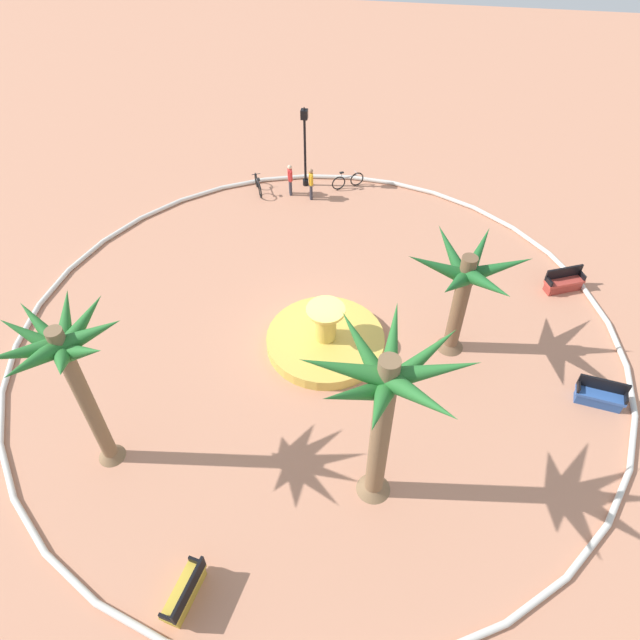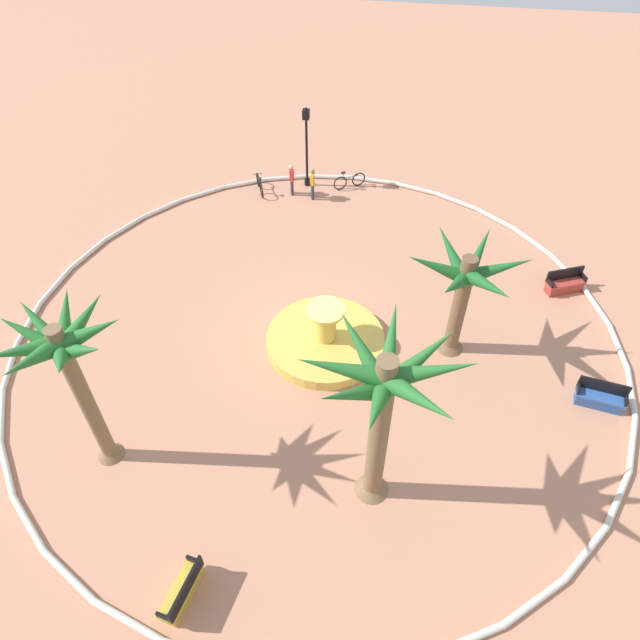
{
  "view_description": "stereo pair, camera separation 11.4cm",
  "coord_description": "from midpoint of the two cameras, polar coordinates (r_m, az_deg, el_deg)",
  "views": [
    {
      "loc": [
        -2.23,
        14.76,
        15.93
      ],
      "look_at": [
        -0.1,
        0.12,
        1.0
      ],
      "focal_mm": 32.37,
      "sensor_mm": 36.0,
      "label": 1
    },
    {
      "loc": [
        -2.34,
        14.74,
        15.93
      ],
      "look_at": [
        -0.1,
        0.12,
        1.0
      ],
      "focal_mm": 32.37,
      "sensor_mm": 36.0,
      "label": 2
    }
  ],
  "objects": [
    {
      "name": "fountain",
      "position": [
        21.31,
        0.38,
        -1.95
      ],
      "size": [
        4.36,
        4.36,
        1.87
      ],
      "color": "gold",
      "rests_on": "ground"
    },
    {
      "name": "ground_plane",
      "position": [
        21.83,
        -0.37,
        -1.6
      ],
      "size": [
        80.0,
        80.0,
        0.0
      ],
      "primitive_type": "plane",
      "color": "tan"
    },
    {
      "name": "lamppost",
      "position": [
        28.83,
        -1.63,
        17.27
      ],
      "size": [
        0.32,
        0.32,
        4.11
      ],
      "color": "black",
      "rests_on": "ground"
    },
    {
      "name": "bicycle_by_lamppost",
      "position": [
        29.45,
        -6.24,
        13.12
      ],
      "size": [
        0.75,
        1.6,
        0.94
      ],
      "color": "black",
      "rests_on": "ground"
    },
    {
      "name": "person_cyclist_photo",
      "position": [
        28.87,
        -3.09,
        13.82
      ],
      "size": [
        0.29,
        0.51,
        1.6
      ],
      "color": "#33333D",
      "rests_on": "ground"
    },
    {
      "name": "palm_tree_near_fountain",
      "position": [
        19.82,
        13.92,
        3.54
      ],
      "size": [
        4.24,
        3.98,
        4.51
      ],
      "color": "brown",
      "rests_on": "ground"
    },
    {
      "name": "person_cyclist_helmet",
      "position": [
        28.51,
        -1.02,
        13.46
      ],
      "size": [
        0.27,
        0.52,
        1.62
      ],
      "color": "#33333D",
      "rests_on": "ground"
    },
    {
      "name": "bench_west",
      "position": [
        16.89,
        -13.4,
        -24.77
      ],
      "size": [
        0.82,
        1.67,
        1.0
      ],
      "color": "gold",
      "rests_on": "ground"
    },
    {
      "name": "bench_north",
      "position": [
        25.47,
        22.8,
        3.41
      ],
      "size": [
        1.67,
        1.08,
        1.0
      ],
      "color": "#B73D33",
      "rests_on": "ground"
    },
    {
      "name": "bicycle_red_frame",
      "position": [
        29.65,
        2.64,
        13.6
      ],
      "size": [
        1.52,
        0.91,
        0.94
      ],
      "color": "black",
      "rests_on": "ground"
    },
    {
      "name": "bench_east",
      "position": [
        21.68,
        25.77,
        -6.8
      ],
      "size": [
        1.66,
        0.77,
        1.0
      ],
      "color": "#335BA8",
      "rests_on": "ground"
    },
    {
      "name": "plaza_curb",
      "position": [
        21.76,
        -0.38,
        -1.42
      ],
      "size": [
        22.59,
        22.59,
        0.2
      ],
      "primitive_type": "torus",
      "color": "silver",
      "rests_on": "ground"
    },
    {
      "name": "palm_tree_mid_plaza",
      "position": [
        16.32,
        -23.98,
        -3.62
      ],
      "size": [
        3.36,
        3.39,
        5.99
      ],
      "color": "brown",
      "rests_on": "ground"
    },
    {
      "name": "palm_tree_by_curb",
      "position": [
        14.34,
        6.27,
        -7.57
      ],
      "size": [
        4.38,
        4.21,
        6.19
      ],
      "color": "brown",
      "rests_on": "ground"
    }
  ]
}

